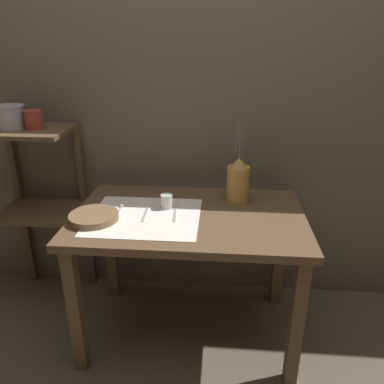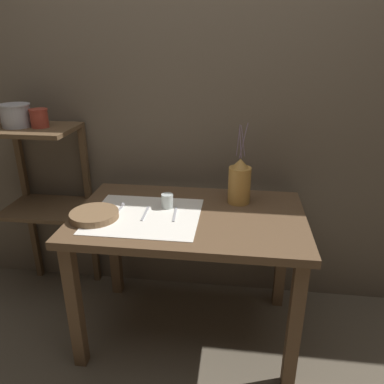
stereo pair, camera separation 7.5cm
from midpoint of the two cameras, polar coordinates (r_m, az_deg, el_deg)
ground_plane at (r=2.30m, az=-1.38°, el=-20.20°), size 12.00×12.00×0.00m
stone_wall_back at (r=2.20m, az=-0.35°, el=12.97°), size 7.00×0.06×2.40m
wooden_table at (r=1.93m, az=-1.56°, el=-6.18°), size 1.16×0.73×0.74m
wooden_shelf_unit at (r=2.40m, az=-23.02°, el=1.27°), size 0.46×0.36×1.10m
linen_cloth at (r=1.87m, az=-8.34°, el=-3.73°), size 0.54×0.47×0.00m
pitcher_with_flowers at (r=2.00m, az=5.95°, el=1.57°), size 0.12×0.12×0.43m
wooden_bowl at (r=1.88m, az=-15.84°, el=-3.71°), size 0.24×0.24×0.04m
glass_tumbler_near at (r=1.94m, az=-5.00°, el=-1.43°), size 0.06×0.06×0.07m
spoon_inner at (r=1.97m, az=-12.01°, el=-2.47°), size 0.02×0.18×0.02m
fork_inner at (r=1.89m, az=-8.30°, el=-3.40°), size 0.02×0.16×0.00m
fork_outer at (r=1.87m, az=-3.76°, el=-3.45°), size 0.03×0.16×0.00m
metal_pot_large at (r=2.30m, az=-26.93°, el=10.25°), size 0.17×0.17×0.13m
metal_pot_small at (r=2.24m, az=-23.88°, el=10.16°), size 0.10×0.10×0.10m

